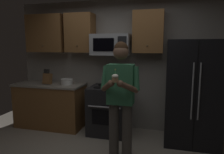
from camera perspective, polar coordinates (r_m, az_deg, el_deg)
name	(u,v)px	position (r m, az deg, el deg)	size (l,w,h in m)	color
wall_back	(121,65)	(4.27, 2.59, 3.19)	(4.40, 0.10, 2.60)	gray
oven_range	(109,110)	(4.10, -0.72, -9.01)	(0.76, 0.70, 0.93)	black
microwave	(111,45)	(4.03, -0.30, 8.85)	(0.74, 0.41, 0.40)	#9EA0A5
refrigerator	(193,93)	(3.85, 21.26, -4.04)	(0.90, 0.75, 1.80)	black
cabinet_row_upper	(84,33)	(4.27, -7.77, 11.85)	(2.78, 0.36, 0.76)	brown
counter_left	(51,105)	(4.62, -16.52, -7.33)	(1.44, 0.66, 0.92)	brown
knife_block	(47,78)	(4.47, -17.31, -0.38)	(0.16, 0.15, 0.32)	brown
bowl_large_white	(67,82)	(4.33, -12.31, -1.22)	(0.25, 0.25, 0.11)	white
person	(120,95)	(3.03, 2.34, -4.89)	(0.60, 0.48, 1.76)	#4C4742
cupcake	(115,78)	(2.66, 0.87, -0.28)	(0.09, 0.09, 0.17)	#A87F56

